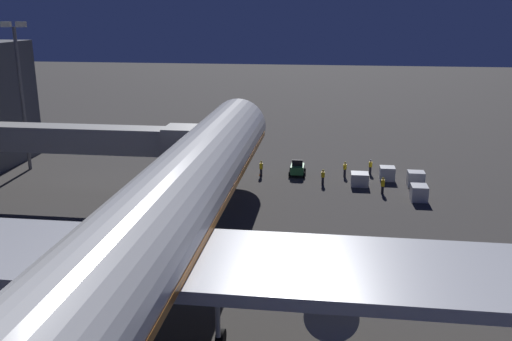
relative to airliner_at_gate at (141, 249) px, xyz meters
The scene contains 16 objects.
ground_plane 11.66m from the airliner_at_gate, 90.00° to the right, with size 320.00×320.00×0.00m, color #383533.
airliner_at_gate is the anchor object (origin of this frame).
jet_bridge 26.82m from the airliner_at_gate, 63.68° to the right, with size 22.18×3.40×7.67m.
apron_floodlight_mast 42.20m from the airliner_at_gate, 52.63° to the right, with size 2.90×0.50×17.10m.
baggage_tug_lead 35.86m from the airliner_at_gate, 100.39° to the right, with size 1.86×2.30×1.95m.
baggage_container_near_belt 34.16m from the airliner_at_gate, 124.20° to the right, with size 1.60×1.85×1.55m, color #B7BABF.
baggage_container_mid_row 35.11m from the airliner_at_gate, 112.56° to the right, with size 1.87×1.74×1.41m, color #B7BABF.
baggage_container_far_row 38.58m from the airliner_at_gate, 115.51° to the right, with size 1.63×1.57×1.52m, color #B7BABF.
baggage_container_spare 38.29m from the airliner_at_gate, 120.61° to the right, with size 1.75×1.55×1.63m, color #B7BABF.
ground_crew_near_nose_gear 33.52m from the airliner_at_gate, 106.41° to the right, with size 0.40×0.40×1.72m.
ground_crew_by_belt_loader 39.84m from the airliner_at_gate, 111.93° to the right, with size 0.40×0.40×1.74m.
ground_crew_marshaller_fwd 37.45m from the airliner_at_gate, 108.54° to the right, with size 0.40×0.40×1.76m.
ground_crew_by_tug 33.72m from the airliner_at_gate, 117.79° to the right, with size 0.40×0.40×1.78m.
ground_crew_walking_aft 34.55m from the airliner_at_gate, 93.86° to the right, with size 0.40×0.40×1.83m.
traffic_cone_nose_port 34.94m from the airliner_at_gate, 93.66° to the right, with size 0.36×0.36×0.55m, color orange.
traffic_cone_nose_starboard 34.94m from the airliner_at_gate, 86.34° to the right, with size 0.36×0.36×0.55m, color orange.
Camera 1 is at (-9.73, 36.23, 18.30)m, focal length 38.86 mm.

